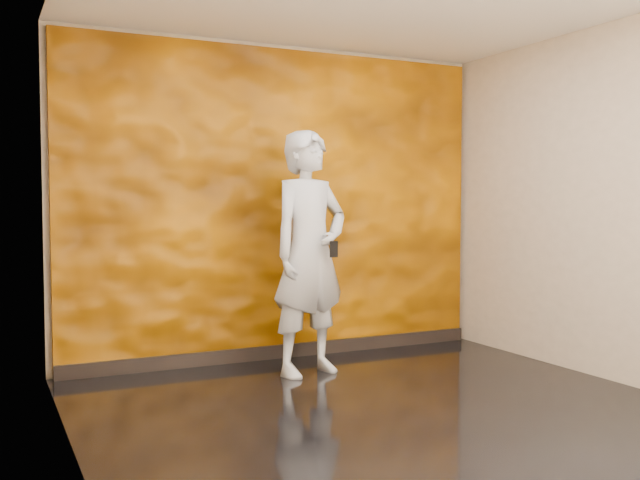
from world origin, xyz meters
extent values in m
cube|color=black|center=(0.00, 0.00, -0.01)|extent=(4.00, 4.00, 0.01)
cube|color=tan|center=(0.00, 2.00, 1.40)|extent=(4.00, 0.02, 2.80)
cube|color=tan|center=(-2.00, 0.00, 1.40)|extent=(0.02, 4.00, 2.80)
cube|color=tan|center=(2.00, 0.00, 1.40)|extent=(0.02, 4.00, 2.80)
cube|color=#D77900|center=(0.00, 1.96, 1.38)|extent=(3.90, 0.06, 2.75)
cube|color=black|center=(0.00, 1.92, 0.06)|extent=(3.90, 0.04, 0.12)
imported|color=#999FA9|center=(-0.04, 1.28, 0.99)|extent=(0.82, 0.65, 1.98)
cube|color=black|center=(0.06, 1.04, 1.03)|extent=(0.07, 0.02, 0.13)
camera|label=1|loc=(-2.45, -3.94, 1.40)|focal=40.00mm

